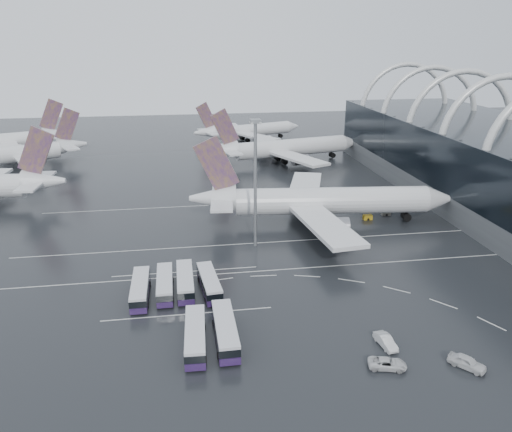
{
  "coord_description": "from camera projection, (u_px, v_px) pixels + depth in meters",
  "views": [
    {
      "loc": [
        -23.96,
        -88.86,
        43.26
      ],
      "look_at": [
        -8.4,
        10.37,
        7.0
      ],
      "focal_mm": 35.0,
      "sensor_mm": 36.0,
      "label": 1
    }
  ],
  "objects": [
    {
      "name": "floodlight_mast",
      "position": [
        255.0,
        169.0,
        103.49
      ],
      "size": [
        2.12,
        2.12,
        27.59
      ],
      "color": "gray",
      "rests_on": "ground"
    },
    {
      "name": "bus_row_far_b",
      "position": [
        195.0,
        336.0,
        73.38
      ],
      "size": [
        3.54,
        13.09,
        3.19
      ],
      "rotation": [
        0.0,
        0.0,
        1.53
      ],
      "color": "#241645",
      "rests_on": "ground"
    },
    {
      "name": "bus_row_far_c",
      "position": [
        225.0,
        330.0,
        74.64
      ],
      "size": [
        3.29,
        13.45,
        3.31
      ],
      "rotation": [
        0.0,
        0.0,
        1.58
      ],
      "color": "#241645",
      "rests_on": "ground"
    },
    {
      "name": "airliner_gate_c",
      "position": [
        247.0,
        131.0,
        216.67
      ],
      "size": [
        49.4,
        44.98,
        18.0
      ],
      "rotation": [
        0.0,
        0.0,
        0.32
      ],
      "color": "silver",
      "rests_on": "ground"
    },
    {
      "name": "gse_cart_belly_e",
      "position": [
        329.0,
        203.0,
        135.48
      ],
      "size": [
        2.32,
        1.37,
        1.27
      ],
      "primitive_type": "cube",
      "color": "#BD9419",
      "rests_on": "ground"
    },
    {
      "name": "van_curve_c",
      "position": [
        386.0,
        341.0,
        73.7
      ],
      "size": [
        2.3,
        5.04,
        1.6
      ],
      "primitive_type": "imported",
      "rotation": [
        0.0,
        0.0,
        0.13
      ],
      "color": "silver",
      "rests_on": "ground"
    },
    {
      "name": "gse_cart_belly_a",
      "position": [
        368.0,
        217.0,
        124.81
      ],
      "size": [
        2.21,
        1.31,
        1.2
      ],
      "primitive_type": "cube",
      "color": "#BD9419",
      "rests_on": "ground"
    },
    {
      "name": "lane_marking_mid",
      "position": [
        292.0,
        241.0,
        111.9
      ],
      "size": [
        120.0,
        0.25,
        0.01
      ],
      "primitive_type": "cube",
      "color": "silver",
      "rests_on": "ground"
    },
    {
      "name": "bus_row_near_c",
      "position": [
        185.0,
        281.0,
        89.71
      ],
      "size": [
        3.11,
        12.75,
        3.13
      ],
      "rotation": [
        0.0,
        0.0,
        1.58
      ],
      "color": "#241645",
      "rests_on": "ground"
    },
    {
      "name": "airliner_main",
      "position": [
        318.0,
        202.0,
        120.95
      ],
      "size": [
        64.67,
        56.42,
        21.89
      ],
      "rotation": [
        0.0,
        0.0,
        -0.1
      ],
      "color": "silver",
      "rests_on": "ground"
    },
    {
      "name": "jet_remote_far",
      "position": [
        10.0,
        141.0,
        192.02
      ],
      "size": [
        46.05,
        37.48,
        20.53
      ],
      "rotation": [
        0.0,
        0.0,
        3.49
      ],
      "color": "silver",
      "rests_on": "ground"
    },
    {
      "name": "bus_row_near_d",
      "position": [
        209.0,
        283.0,
        89.27
      ],
      "size": [
        3.98,
        12.59,
        3.05
      ],
      "rotation": [
        0.0,
        0.0,
        1.67
      ],
      "color": "#241645",
      "rests_on": "ground"
    },
    {
      "name": "airliner_gate_b",
      "position": [
        284.0,
        149.0,
        179.68
      ],
      "size": [
        58.93,
        52.14,
        20.58
      ],
      "rotation": [
        0.0,
        0.0,
        0.22
      ],
      "color": "silver",
      "rests_on": "ground"
    },
    {
      "name": "bus_bay_line_south",
      "position": [
        188.0,
        314.0,
        82.39
      ],
      "size": [
        28.0,
        0.25,
        0.01
      ],
      "primitive_type": "cube",
      "color": "silver",
      "rests_on": "ground"
    },
    {
      "name": "jet_remote_mid",
      "position": [
        24.0,
        153.0,
        172.41
      ],
      "size": [
        43.14,
        35.24,
        19.7
      ],
      "rotation": [
        0.0,
        0.0,
        3.58
      ],
      "color": "silver",
      "rests_on": "ground"
    },
    {
      "name": "bus_bay_line_north",
      "position": [
        185.0,
        272.0,
        97.25
      ],
      "size": [
        28.0,
        0.25,
        0.01
      ],
      "primitive_type": "cube",
      "color": "silver",
      "rests_on": "ground"
    },
    {
      "name": "ground",
      "position": [
        305.0,
        264.0,
        100.75
      ],
      "size": [
        420.0,
        420.0,
        0.0
      ],
      "primitive_type": "plane",
      "color": "black",
      "rests_on": "ground"
    },
    {
      "name": "van_curve_b",
      "position": [
        467.0,
        362.0,
        68.83
      ],
      "size": [
        4.85,
        5.25,
        1.74
      ],
      "primitive_type": "imported",
      "rotation": [
        0.0,
        0.0,
        0.69
      ],
      "color": "silver",
      "rests_on": "ground"
    },
    {
      "name": "gse_cart_belly_b",
      "position": [
        386.0,
        213.0,
        127.82
      ],
      "size": [
        2.23,
        1.32,
        1.22
      ],
      "primitive_type": "cube",
      "color": "slate",
      "rests_on": "ground"
    },
    {
      "name": "van_curve_a",
      "position": [
        387.0,
        363.0,
        68.79
      ],
      "size": [
        5.73,
        3.71,
        1.47
      ],
      "primitive_type": "imported",
      "rotation": [
        0.0,
        0.0,
        1.31
      ],
      "color": "silver",
      "rests_on": "ground"
    },
    {
      "name": "lane_marking_near",
      "position": [
        307.0,
        268.0,
        98.89
      ],
      "size": [
        120.0,
        0.25,
        0.01
      ],
      "primitive_type": "cube",
      "color": "silver",
      "rests_on": "ground"
    },
    {
      "name": "bus_row_near_b",
      "position": [
        165.0,
        284.0,
        88.84
      ],
      "size": [
        3.04,
        12.35,
        3.03
      ],
      "rotation": [
        0.0,
        0.0,
        1.58
      ],
      "color": "#241645",
      "rests_on": "ground"
    },
    {
      "name": "bus_row_near_a",
      "position": [
        140.0,
        289.0,
        87.05
      ],
      "size": [
        3.03,
        12.58,
        3.1
      ],
      "rotation": [
        0.0,
        0.0,
        1.57
      ],
      "color": "#241645",
      "rests_on": "ground"
    },
    {
      "name": "gse_cart_belly_d",
      "position": [
        388.0,
        209.0,
        130.94
      ],
      "size": [
        2.32,
        1.37,
        1.27
      ],
      "primitive_type": "cube",
      "color": "slate",
      "rests_on": "ground"
    },
    {
      "name": "lane_marking_far",
      "position": [
        269.0,
        202.0,
        137.92
      ],
      "size": [
        120.0,
        0.25,
        0.01
      ],
      "primitive_type": "cube",
      "color": "silver",
      "rests_on": "ground"
    }
  ]
}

